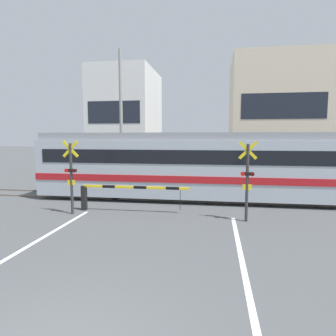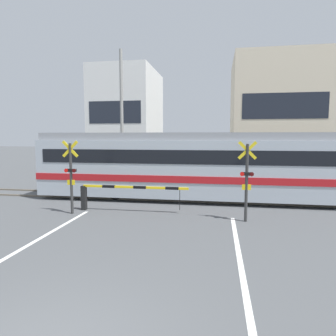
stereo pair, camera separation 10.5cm
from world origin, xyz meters
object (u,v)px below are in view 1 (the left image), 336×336
at_px(pedestrian, 192,166).
at_px(crossing_barrier_far, 209,176).
at_px(commuter_train, 244,165).
at_px(crossing_barrier_near, 114,192).
at_px(crossing_signal_right, 247,178).
at_px(crossing_signal_left, 71,174).

bearing_deg(pedestrian, crossing_barrier_far, -71.28).
bearing_deg(pedestrian, commuter_train, -65.47).
xyz_separation_m(crossing_barrier_near, crossing_barrier_far, (3.83, 5.68, 0.00)).
relative_size(crossing_barrier_near, pedestrian, 2.54).
height_order(crossing_barrier_near, crossing_signal_right, crossing_signal_right).
relative_size(commuter_train, crossing_barrier_near, 4.40).
relative_size(crossing_barrier_far, crossing_signal_left, 1.54).
bearing_deg(pedestrian, crossing_signal_right, -74.56).
xyz_separation_m(commuter_train, crossing_barrier_far, (-1.71, 2.76, -0.96)).
bearing_deg(crossing_signal_left, crossing_signal_right, 0.00).
distance_m(crossing_barrier_far, crossing_signal_right, 6.59).
distance_m(crossing_barrier_near, pedestrian, 9.83).
distance_m(crossing_barrier_far, pedestrian, 4.04).
bearing_deg(commuter_train, crossing_signal_left, -152.94).
bearing_deg(crossing_barrier_far, crossing_signal_left, -130.06).
distance_m(crossing_barrier_far, crossing_signal_left, 8.35).
height_order(commuter_train, crossing_barrier_far, commuter_train).
bearing_deg(crossing_signal_right, crossing_barrier_far, 103.42).
xyz_separation_m(crossing_barrier_far, pedestrian, (-1.29, 3.82, 0.23)).
height_order(crossing_signal_right, pedestrian, crossing_signal_right).
bearing_deg(crossing_signal_right, crossing_barrier_near, 172.76).
bearing_deg(crossing_signal_right, crossing_signal_left, 180.00).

